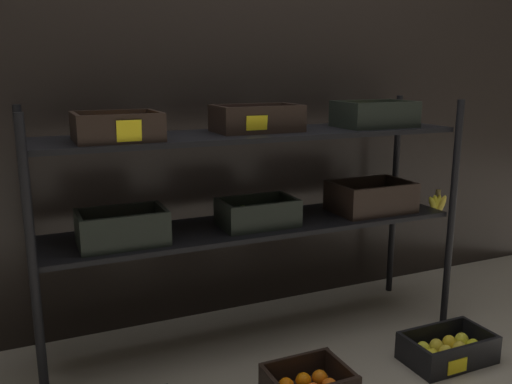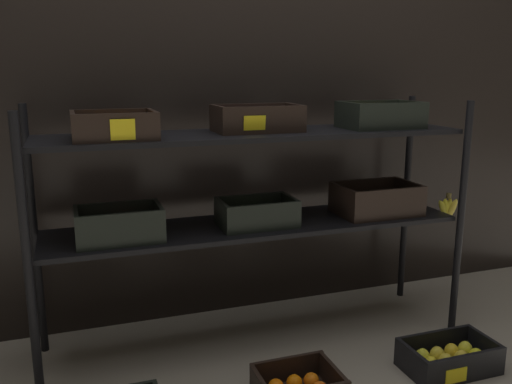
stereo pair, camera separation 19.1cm
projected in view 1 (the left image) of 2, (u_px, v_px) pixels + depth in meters
name	position (u px, v px, depth m)	size (l,w,h in m)	color
ground_plane	(256.00, 339.00, 2.42)	(10.00, 10.00, 0.00)	gray
storefront_wall	(221.00, 111.00, 2.56)	(4.18, 0.12, 1.97)	black
display_rack	(262.00, 179.00, 2.25)	(1.89, 0.45, 1.05)	black
crate_ground_lemon	(448.00, 350.00, 2.23)	(0.37, 0.22, 0.12)	black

